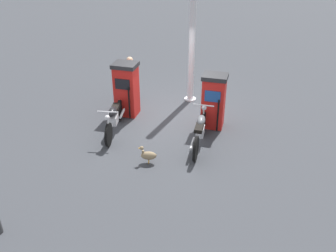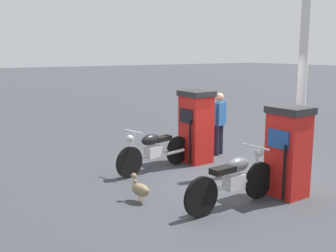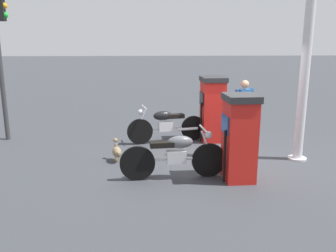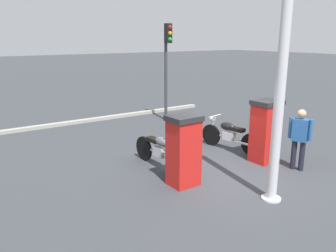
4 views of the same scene
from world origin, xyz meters
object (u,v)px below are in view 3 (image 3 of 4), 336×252
object	(u,v)px
fuel_pump_near	(212,109)
attendant_person	(244,105)
motorcycle_near_pump	(166,125)
canopy_support_pole	(306,54)
wandering_duck	(117,151)
roadside_traffic_light	(1,40)
motorcycle_far_pump	(175,154)
fuel_pump_far	(239,137)

from	to	relation	value
fuel_pump_near	attendant_person	xyz separation A→B (m)	(-0.88, -0.22, 0.04)
motorcycle_near_pump	canopy_support_pole	xyz separation A→B (m)	(-2.82, 1.52, 1.80)
motorcycle_near_pump	wandering_duck	size ratio (longest dim) A/B	4.24
motorcycle_near_pump	canopy_support_pole	distance (m)	3.67
wandering_duck	roadside_traffic_light	world-z (taller)	roadside_traffic_light
motorcycle_far_pump	roadside_traffic_light	bearing A→B (deg)	-35.99
fuel_pump_far	motorcycle_far_pump	xyz separation A→B (m)	(1.17, -0.12, -0.35)
motorcycle_far_pump	roadside_traffic_light	distance (m)	5.53
fuel_pump_far	roadside_traffic_light	distance (m)	6.41
wandering_duck	canopy_support_pole	size ratio (longest dim) A/B	0.10
wandering_duck	canopy_support_pole	xyz separation A→B (m)	(-3.96, 0.09, 2.04)
motorcycle_far_pump	roadside_traffic_light	xyz separation A→B (m)	(4.14, -3.01, 2.09)
attendant_person	wandering_duck	size ratio (longest dim) A/B	3.23
motorcycle_near_pump	wandering_duck	xyz separation A→B (m)	(1.14, 1.43, -0.24)
fuel_pump_far	roadside_traffic_light	bearing A→B (deg)	-30.49
attendant_person	motorcycle_near_pump	bearing A→B (deg)	8.85
motorcycle_near_pump	motorcycle_far_pump	distance (m)	2.47
roadside_traffic_light	wandering_duck	bearing A→B (deg)	146.38
attendant_person	canopy_support_pole	bearing A→B (deg)	111.56
motorcycle_near_pump	wandering_duck	distance (m)	1.85
fuel_pump_near	attendant_person	size ratio (longest dim) A/B	1.07
motorcycle_far_pump	canopy_support_pole	distance (m)	3.45
fuel_pump_far	canopy_support_pole	world-z (taller)	canopy_support_pole
fuel_pump_near	attendant_person	bearing A→B (deg)	-165.82
roadside_traffic_light	canopy_support_pole	bearing A→B (deg)	163.42
fuel_pump_near	motorcycle_far_pump	distance (m)	2.85
fuel_pump_near	roadside_traffic_light	world-z (taller)	roadside_traffic_light
motorcycle_far_pump	attendant_person	distance (m)	3.49
fuel_pump_far	wandering_duck	xyz separation A→B (m)	(2.35, -1.16, -0.59)
attendant_person	wandering_duck	bearing A→B (deg)	28.48
motorcycle_near_pump	motorcycle_far_pump	size ratio (longest dim) A/B	1.01
canopy_support_pole	fuel_pump_far	bearing A→B (deg)	33.45
fuel_pump_near	motorcycle_near_pump	distance (m)	1.27
fuel_pump_far	motorcycle_far_pump	size ratio (longest dim) A/B	0.80
motorcycle_near_pump	roadside_traffic_light	size ratio (longest dim) A/B	0.54
wandering_duck	canopy_support_pole	distance (m)	4.46
fuel_pump_far	attendant_person	world-z (taller)	fuel_pump_far
motorcycle_far_pump	attendant_person	size ratio (longest dim) A/B	1.30
motorcycle_near_pump	attendant_person	xyz separation A→B (m)	(-2.09, -0.33, 0.41)
fuel_pump_far	motorcycle_near_pump	world-z (taller)	fuel_pump_far
attendant_person	roadside_traffic_light	size ratio (longest dim) A/B	0.41
motorcycle_far_pump	wandering_duck	xyz separation A→B (m)	(1.18, -1.04, -0.24)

